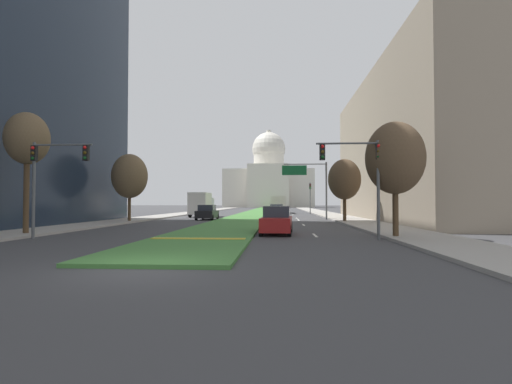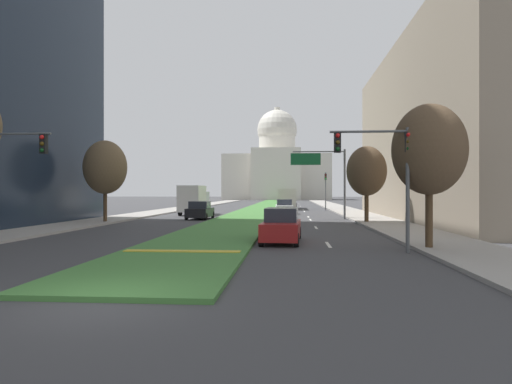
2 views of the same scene
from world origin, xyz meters
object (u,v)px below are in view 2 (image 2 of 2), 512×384
(overhead_guide_sign, at_px, (325,169))
(street_tree_right_mid, at_px, (367,171))
(traffic_light_near_right, at_px, (387,162))
(sedan_lead_stopped, at_px, (281,226))
(box_truck_delivery, at_px, (194,200))
(street_tree_left_mid, at_px, (105,167))
(sedan_midblock, at_px, (200,211))
(street_tree_right_near, at_px, (429,150))
(city_bus, at_px, (287,197))
(capitol_building, at_px, (277,167))
(traffic_light_far_right, at_px, (326,186))
(sedan_distant, at_px, (284,207))

(overhead_guide_sign, bearing_deg, street_tree_right_mid, -63.35)
(traffic_light_near_right, height_order, sedan_lead_stopped, traffic_light_near_right)
(traffic_light_near_right, relative_size, box_truck_delivery, 0.81)
(street_tree_left_mid, xyz_separation_m, sedan_midblock, (6.56, 5.98, -3.73))
(street_tree_right_near, relative_size, box_truck_delivery, 0.99)
(traffic_light_near_right, bearing_deg, overhead_guide_sign, 91.95)
(overhead_guide_sign, xyz_separation_m, city_bus, (-3.66, 24.30, -2.85))
(capitol_building, height_order, box_truck_delivery, capitol_building)
(traffic_light_far_right, distance_m, box_truck_delivery, 20.56)
(street_tree_left_mid, relative_size, sedan_lead_stopped, 1.45)
(traffic_light_far_right, bearing_deg, sedan_midblock, -122.13)
(overhead_guide_sign, xyz_separation_m, street_tree_right_near, (2.76, -22.46, -0.28))
(traffic_light_near_right, relative_size, street_tree_right_mid, 0.84)
(sedan_distant, bearing_deg, city_bus, 89.07)
(capitol_building, xyz_separation_m, sedan_lead_stopped, (3.88, -125.18, -9.81))
(traffic_light_far_right, height_order, city_bus, traffic_light_far_right)
(capitol_building, xyz_separation_m, sedan_distant, (3.63, -96.29, -9.82))
(sedan_distant, height_order, box_truck_delivery, box_truck_delivery)
(sedan_lead_stopped, distance_m, sedan_midblock, 20.30)
(overhead_guide_sign, bearing_deg, sedan_distant, 113.14)
(traffic_light_near_right, distance_m, street_tree_left_mid, 24.98)
(sedan_midblock, relative_size, city_bus, 0.40)
(sedan_lead_stopped, bearing_deg, overhead_guide_sign, 79.53)
(sedan_midblock, height_order, sedan_distant, sedan_distant)
(sedan_midblock, distance_m, sedan_distant, 12.76)
(street_tree_right_near, xyz_separation_m, sedan_midblock, (-14.33, 21.39, -3.56))
(capitol_building, height_order, traffic_light_near_right, capitol_building)
(street_tree_right_mid, xyz_separation_m, sedan_midblock, (-14.46, 4.69, -3.40))
(box_truck_delivery, bearing_deg, traffic_light_far_right, 41.04)
(overhead_guide_sign, xyz_separation_m, sedan_midblock, (-11.58, -1.07, -3.84))
(overhead_guide_sign, distance_m, sedan_distant, 10.64)
(street_tree_left_mid, bearing_deg, box_truck_delivery, 72.36)
(traffic_light_near_right, xyz_separation_m, traffic_light_far_right, (0.84, 43.31, -0.48))
(box_truck_delivery, bearing_deg, sedan_midblock, -73.54)
(traffic_light_near_right, bearing_deg, box_truck_delivery, 116.08)
(capitol_building, xyz_separation_m, street_tree_left_mid, (-10.60, -112.46, -6.10))
(city_bus, bearing_deg, sedan_midblock, -107.34)
(city_bus, bearing_deg, traffic_light_near_right, -84.66)
(street_tree_right_near, height_order, sedan_lead_stopped, street_tree_right_near)
(capitol_building, distance_m, sedan_distant, 96.86)
(street_tree_left_mid, height_order, box_truck_delivery, street_tree_left_mid)
(traffic_light_far_right, height_order, street_tree_left_mid, street_tree_left_mid)
(street_tree_right_near, distance_m, street_tree_right_mid, 16.71)
(capitol_building, distance_m, sedan_midblock, 107.01)
(overhead_guide_sign, height_order, street_tree_right_near, overhead_guide_sign)
(overhead_guide_sign, distance_m, sedan_midblock, 12.24)
(box_truck_delivery, bearing_deg, sedan_lead_stopped, -68.85)
(street_tree_right_mid, relative_size, sedan_lead_stopped, 1.34)
(street_tree_left_mid, bearing_deg, traffic_light_far_right, 53.81)
(city_bus, bearing_deg, overhead_guide_sign, -81.45)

